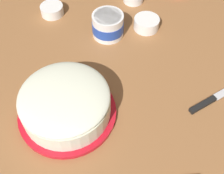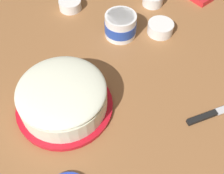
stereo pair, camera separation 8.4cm
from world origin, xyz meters
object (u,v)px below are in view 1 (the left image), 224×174
at_px(frosted_cake, 66,104).
at_px(spreading_knife, 215,98).
at_px(sprinkle_bowl_yellow, 52,10).
at_px(frosting_tub, 108,25).
at_px(sprinkle_bowl_green, 146,23).

distance_m(frosted_cake, spreading_knife, 0.45).
bearing_deg(frosted_cake, sprinkle_bowl_yellow, 169.85).
relative_size(spreading_knife, sprinkle_bowl_yellow, 2.69).
bearing_deg(spreading_knife, sprinkle_bowl_yellow, -149.40).
distance_m(frosting_tub, spreading_knife, 0.44).
distance_m(sprinkle_bowl_yellow, sprinkle_bowl_green, 0.37).
bearing_deg(sprinkle_bowl_green, spreading_knife, 7.05).
bearing_deg(frosted_cake, frosting_tub, 138.57).
bearing_deg(frosting_tub, spreading_knife, 25.87).
relative_size(frosting_tub, sprinkle_bowl_yellow, 1.29).
relative_size(frosted_cake, spreading_knife, 1.21).
height_order(spreading_knife, sprinkle_bowl_yellow, sprinkle_bowl_yellow).
distance_m(spreading_knife, sprinkle_bowl_green, 0.37).
xyz_separation_m(frosted_cake, sprinkle_bowl_green, (-0.25, 0.38, -0.03)).
distance_m(spreading_knife, sprinkle_bowl_yellow, 0.68).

